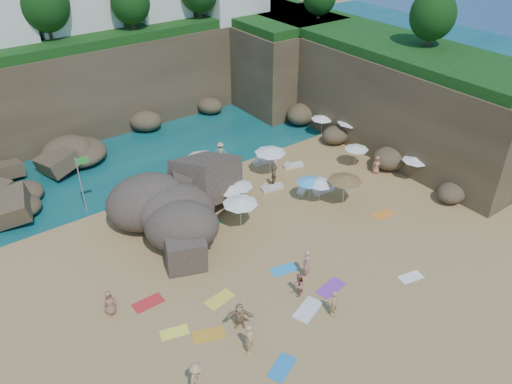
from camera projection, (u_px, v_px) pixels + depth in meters
ground at (259, 248)px, 32.49m from camera, size 120.00×120.00×0.00m
seawater at (90, 104)px, 52.87m from camera, size 120.00×120.00×0.00m
cliff_back at (122, 76)px, 48.32m from camera, size 44.00×8.00×8.00m
cliff_right at (374, 90)px, 45.26m from camera, size 8.00×30.00×8.00m
cliff_corner at (275, 61)px, 52.41m from camera, size 10.00×12.00×8.00m
rock_promontory at (17, 194)px, 37.87m from camera, size 12.00×7.00×2.00m
clifftop_trees at (167, 5)px, 42.08m from camera, size 35.60×23.82×4.40m
rock_outcrop at (193, 227)px, 34.36m from camera, size 10.90×9.59×3.63m
flag_pole at (82, 178)px, 34.40m from camera, size 0.87×0.09×4.48m
parasol_0 at (230, 188)px, 35.39m from camera, size 2.02×2.02×1.91m
parasol_1 at (202, 156)px, 38.56m from camera, size 2.50×2.50×2.36m
parasol_2 at (270, 151)px, 39.27m from camera, size 2.49×2.49×2.36m
parasol_3 at (322, 117)px, 45.61m from camera, size 2.02×2.02×1.91m
parasol_4 at (351, 121)px, 44.15m from camera, size 2.43×2.43×2.29m
parasol_5 at (239, 185)px, 35.72m from camera, size 2.04×2.04×1.93m
parasol_6 at (345, 178)px, 35.66m from camera, size 2.51×2.51×2.37m
parasol_7 at (357, 147)px, 40.72m from camera, size 1.96×1.96×1.86m
parasol_8 at (416, 159)px, 38.83m from camera, size 2.10×2.10×1.99m
parasol_9 at (240, 201)px, 33.31m from camera, size 2.41×2.41×2.28m
parasol_10 at (310, 180)px, 36.29m from camera, size 1.99×1.99×1.88m
parasol_11 at (320, 182)px, 36.12m from camera, size 1.98×1.98×1.88m
lounger_0 at (264, 161)px, 41.93m from camera, size 2.06×1.05×0.31m
lounger_1 at (210, 172)px, 40.46m from camera, size 1.97×0.89×0.29m
lounger_2 at (272, 188)px, 38.45m from camera, size 1.82×0.83×0.27m
lounger_3 at (323, 190)px, 38.12m from camera, size 1.87×0.82×0.28m
lounger_4 at (293, 165)px, 41.39m from camera, size 1.73×1.01×0.26m
lounger_5 at (304, 189)px, 38.32m from camera, size 1.71×1.17×0.25m
towel_0 at (282, 367)px, 24.58m from camera, size 1.90×1.47×0.03m
towel_2 at (209, 335)px, 26.31m from camera, size 1.90×1.42×0.03m
towel_4 at (175, 332)px, 26.46m from camera, size 1.65×1.12×0.03m
towel_5 at (308, 309)px, 27.84m from camera, size 2.16×1.59×0.03m
towel_6 at (331, 288)px, 29.30m from camera, size 1.96×1.20×0.03m
towel_7 at (148, 303)px, 28.27m from camera, size 1.73×0.87×0.03m
towel_8 at (284, 270)px, 30.66m from camera, size 1.77×1.14×0.03m
towel_10 at (383, 214)px, 35.65m from camera, size 1.73×1.04×0.03m
towel_11 at (213, 225)px, 34.53m from camera, size 1.73×1.29×0.03m
towel_12 at (220, 299)px, 28.51m from camera, size 1.81×1.11×0.03m
towel_13 at (411, 277)px, 30.08m from camera, size 1.59×1.02×0.03m
person_stand_0 at (250, 338)px, 24.98m from camera, size 0.77×0.77×1.80m
person_stand_1 at (298, 285)px, 28.43m from camera, size 0.94×0.88×1.54m
person_stand_2 at (221, 151)px, 42.09m from camera, size 1.08×0.97×1.60m
person_stand_3 at (274, 177)px, 38.42m from camera, size 0.82×1.10×1.73m
person_stand_4 at (377, 165)px, 40.17m from camera, size 0.85×0.72×1.53m
person_stand_5 at (167, 194)px, 36.52m from camera, size 1.42×0.62×1.48m
person_stand_6 at (306, 264)px, 29.68m from camera, size 0.75×0.84×1.92m
person_lie_2 at (111, 311)px, 27.51m from camera, size 0.85×1.60×0.42m
person_lie_3 at (240, 324)px, 26.69m from camera, size 2.11×2.14×0.43m
person_lie_4 at (333, 312)px, 27.46m from camera, size 1.15×1.72×0.39m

